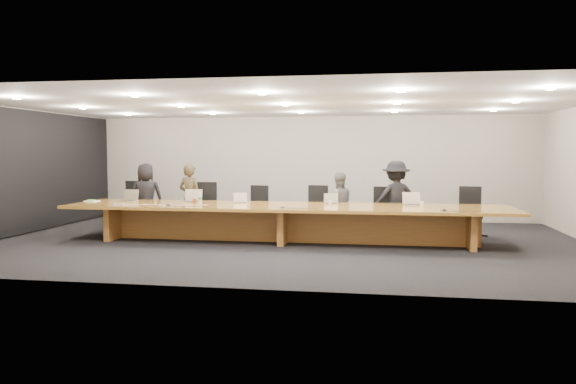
# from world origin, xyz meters

# --- Properties ---
(ground) EXTENTS (12.00, 12.00, 0.00)m
(ground) POSITION_xyz_m (0.00, 0.00, 0.00)
(ground) COLOR black
(ground) RESTS_ON ground
(back_wall) EXTENTS (12.00, 0.02, 2.80)m
(back_wall) POSITION_xyz_m (0.00, 4.00, 1.40)
(back_wall) COLOR beige
(back_wall) RESTS_ON ground
(left_wall_panel) EXTENTS (0.08, 7.84, 2.74)m
(left_wall_panel) POSITION_xyz_m (-5.94, 0.00, 1.37)
(left_wall_panel) COLOR black
(left_wall_panel) RESTS_ON ground
(conference_table) EXTENTS (9.00, 1.80, 0.75)m
(conference_table) POSITION_xyz_m (0.00, 0.00, 0.52)
(conference_table) COLOR #8C5D1E
(conference_table) RESTS_ON ground
(chair_far_left) EXTENTS (0.70, 0.70, 1.16)m
(chair_far_left) POSITION_xyz_m (-4.03, 1.34, 0.58)
(chair_far_left) COLOR black
(chair_far_left) RESTS_ON ground
(chair_left) EXTENTS (0.65, 0.65, 1.16)m
(chair_left) POSITION_xyz_m (-2.10, 1.18, 0.58)
(chair_left) COLOR black
(chair_left) RESTS_ON ground
(chair_mid_left) EXTENTS (0.70, 0.70, 1.08)m
(chair_mid_left) POSITION_xyz_m (-0.95, 1.34, 0.54)
(chair_mid_left) COLOR black
(chair_mid_left) RESTS_ON ground
(chair_mid_right) EXTENTS (0.67, 0.67, 1.10)m
(chair_mid_right) POSITION_xyz_m (0.45, 1.30, 0.55)
(chair_mid_right) COLOR black
(chair_mid_right) RESTS_ON ground
(chair_right) EXTENTS (0.64, 0.64, 1.09)m
(chair_right) POSITION_xyz_m (1.94, 1.20, 0.55)
(chair_right) COLOR black
(chair_right) RESTS_ON ground
(chair_far_right) EXTENTS (0.62, 0.62, 1.11)m
(chair_far_right) POSITION_xyz_m (3.82, 1.31, 0.55)
(chair_far_right) COLOR black
(chair_far_right) RESTS_ON ground
(person_a) EXTENTS (0.90, 0.74, 1.58)m
(person_a) POSITION_xyz_m (-3.52, 1.16, 0.79)
(person_a) COLOR black
(person_a) RESTS_ON ground
(person_b) EXTENTS (0.64, 0.50, 1.56)m
(person_b) POSITION_xyz_m (-2.44, 1.16, 0.78)
(person_b) COLOR #352D1D
(person_b) RESTS_ON ground
(person_c) EXTENTS (0.79, 0.69, 1.38)m
(person_c) POSITION_xyz_m (0.99, 1.18, 0.69)
(person_c) COLOR #57575A
(person_c) RESTS_ON ground
(person_d) EXTENTS (1.19, 0.88, 1.64)m
(person_d) POSITION_xyz_m (2.23, 1.19, 0.82)
(person_d) COLOR black
(person_d) RESTS_ON ground
(laptop_a) EXTENTS (0.36, 0.27, 0.27)m
(laptop_a) POSITION_xyz_m (-3.57, 0.35, 0.88)
(laptop_a) COLOR tan
(laptop_a) RESTS_ON conference_table
(laptop_b) EXTENTS (0.40, 0.31, 0.29)m
(laptop_b) POSITION_xyz_m (-2.09, 0.33, 0.90)
(laptop_b) COLOR tan
(laptop_b) RESTS_ON conference_table
(laptop_c) EXTENTS (0.34, 0.29, 0.23)m
(laptop_c) POSITION_xyz_m (-1.02, 0.31, 0.86)
(laptop_c) COLOR #B9A98D
(laptop_c) RESTS_ON conference_table
(laptop_d) EXTENTS (0.32, 0.26, 0.23)m
(laptop_d) POSITION_xyz_m (0.90, 0.38, 0.87)
(laptop_d) COLOR tan
(laptop_d) RESTS_ON conference_table
(laptop_e) EXTENTS (0.40, 0.33, 0.28)m
(laptop_e) POSITION_xyz_m (2.55, 0.32, 0.89)
(laptop_e) COLOR #C7B598
(laptop_e) RESTS_ON conference_table
(water_bottle) EXTENTS (0.08, 0.08, 0.22)m
(water_bottle) POSITION_xyz_m (-1.83, 0.04, 0.86)
(water_bottle) COLOR #B5C6BF
(water_bottle) RESTS_ON conference_table
(amber_mug) EXTENTS (0.08, 0.08, 0.09)m
(amber_mug) POSITION_xyz_m (-2.00, 0.21, 0.80)
(amber_mug) COLOR brown
(amber_mug) RESTS_ON conference_table
(paper_cup_near) EXTENTS (0.10, 0.10, 0.09)m
(paper_cup_near) POSITION_xyz_m (0.89, 0.22, 0.80)
(paper_cup_near) COLOR silver
(paper_cup_near) RESTS_ON conference_table
(paper_cup_far) EXTENTS (0.10, 0.10, 0.10)m
(paper_cup_far) POSITION_xyz_m (2.73, 0.21, 0.80)
(paper_cup_far) COLOR silver
(paper_cup_far) RESTS_ON conference_table
(notepad) EXTENTS (0.32, 0.28, 0.02)m
(notepad) POSITION_xyz_m (-4.35, 0.20, 0.76)
(notepad) COLOR white
(notepad) RESTS_ON conference_table
(lime_gadget) EXTENTS (0.17, 0.12, 0.02)m
(lime_gadget) POSITION_xyz_m (-4.37, 0.19, 0.78)
(lime_gadget) COLOR #58D037
(lime_gadget) RESTS_ON notepad
(av_box) EXTENTS (0.21, 0.17, 0.03)m
(av_box) POSITION_xyz_m (-3.41, -0.42, 0.76)
(av_box) COLOR silver
(av_box) RESTS_ON conference_table
(mic_left) EXTENTS (0.14, 0.14, 0.03)m
(mic_left) POSITION_xyz_m (-2.34, -0.45, 0.76)
(mic_left) COLOR black
(mic_left) RESTS_ON conference_table
(mic_center) EXTENTS (0.15, 0.15, 0.03)m
(mic_center) POSITION_xyz_m (0.03, -0.54, 0.76)
(mic_center) COLOR black
(mic_center) RESTS_ON conference_table
(mic_right) EXTENTS (0.13, 0.13, 0.03)m
(mic_right) POSITION_xyz_m (3.06, -0.57, 0.76)
(mic_right) COLOR black
(mic_right) RESTS_ON conference_table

